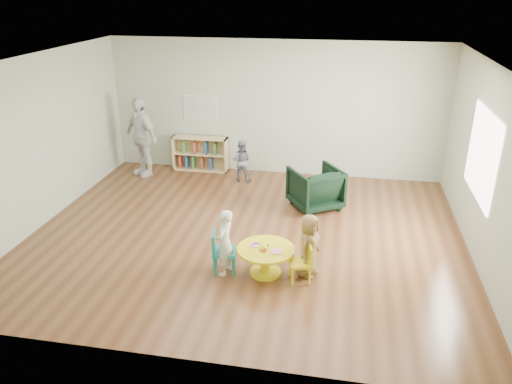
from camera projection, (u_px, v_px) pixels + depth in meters
The scene contains 11 objects.
room at pixel (246, 123), 7.47m from camera, with size 7.10×7.00×2.80m.
activity_table at pixel (266, 256), 7.02m from camera, with size 0.81×0.81×0.45m.
kid_chair_left at pixel (221, 250), 7.07m from camera, with size 0.39×0.39×0.62m.
kid_chair_right at pixel (303, 262), 6.85m from camera, with size 0.36×0.36×0.56m.
bookshelf at pixel (200, 154), 10.93m from camera, with size 1.20×0.30×0.75m.
alphabet_poster at pixel (200, 108), 10.65m from camera, with size 0.74×0.01×0.54m.
armchair at pixel (315, 188), 9.07m from camera, with size 0.82×0.84×0.76m, color black.
child_left at pixel (225, 243), 6.95m from camera, with size 0.36×0.23×0.98m, color silver.
child_right at pixel (309, 246), 6.93m from camera, with size 0.45×0.30×0.93m, color gold.
toddler at pixel (241, 161), 10.28m from camera, with size 0.42×0.33×0.87m, color #162038.
adult_caretaker at pixel (141, 137), 10.47m from camera, with size 0.98×0.41×1.67m, color silver.
Camera 1 is at (1.49, -7.13, 3.85)m, focal length 35.00 mm.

